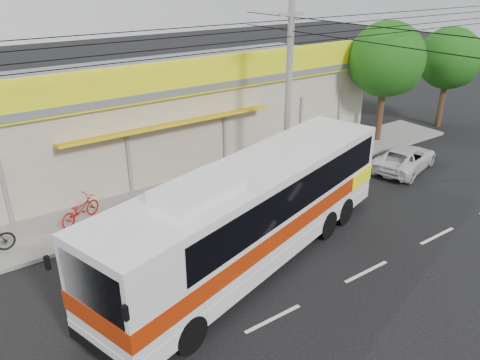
% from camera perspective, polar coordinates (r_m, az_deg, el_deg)
% --- Properties ---
extents(ground, '(120.00, 120.00, 0.00)m').
position_cam_1_polar(ground, '(17.84, 9.04, -7.20)').
color(ground, black).
rests_on(ground, ground).
extents(sidewalk, '(30.00, 3.20, 0.15)m').
position_cam_1_polar(sidewalk, '(21.93, -1.78, -0.42)').
color(sidewalk, slate).
rests_on(sidewalk, ground).
extents(lane_markings, '(50.00, 0.12, 0.01)m').
position_cam_1_polar(lane_markings, '(16.47, 15.14, -10.75)').
color(lane_markings, silver).
rests_on(lane_markings, ground).
extents(storefront_building, '(22.60, 9.20, 5.70)m').
position_cam_1_polar(storefront_building, '(25.70, -8.79, 8.33)').
color(storefront_building, '#A29983').
rests_on(storefront_building, ground).
extents(coach_bus, '(12.85, 6.11, 3.89)m').
position_cam_1_polar(coach_bus, '(15.55, 2.19, -3.09)').
color(coach_bus, silver).
rests_on(coach_bus, ground).
extents(motorbike_red, '(2.03, 1.49, 1.02)m').
position_cam_1_polar(motorbike_red, '(19.34, -18.93, -3.45)').
color(motorbike_red, '#95100A').
rests_on(motorbike_red, sidewalk).
extents(white_car, '(4.79, 3.16, 1.22)m').
position_cam_1_polar(white_car, '(24.85, 19.46, 2.54)').
color(white_car, silver).
rests_on(white_car, ground).
extents(utility_pole, '(34.00, 14.00, 8.45)m').
position_cam_1_polar(utility_pole, '(19.90, 6.23, 17.62)').
color(utility_pole, slate).
rests_on(utility_pole, ground).
extents(tree_near, '(4.11, 4.11, 6.82)m').
position_cam_1_polar(tree_near, '(27.70, 17.69, 13.56)').
color(tree_near, black).
rests_on(tree_near, ground).
extents(tree_far, '(3.73, 3.73, 6.19)m').
position_cam_1_polar(tree_far, '(32.15, 24.33, 13.15)').
color(tree_far, black).
rests_on(tree_far, ground).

